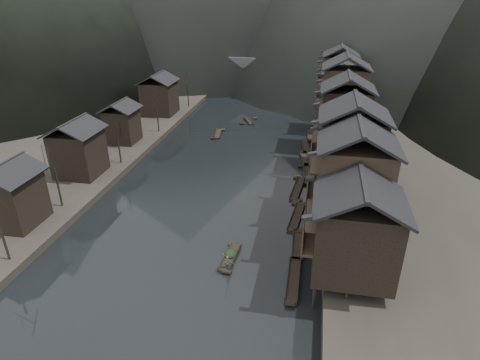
# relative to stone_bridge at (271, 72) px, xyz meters

# --- Properties ---
(water) EXTENTS (300.00, 300.00, 0.00)m
(water) POSITION_rel_stone_bridge_xyz_m (0.00, -72.00, -5.11)
(water) COLOR black
(water) RESTS_ON ground
(right_bank) EXTENTS (40.00, 200.00, 1.80)m
(right_bank) POSITION_rel_stone_bridge_xyz_m (35.00, -32.00, -4.21)
(right_bank) COLOR #2D2823
(right_bank) RESTS_ON ground
(left_bank) EXTENTS (40.00, 200.00, 1.20)m
(left_bank) POSITION_rel_stone_bridge_xyz_m (-35.00, -32.00, -4.51)
(left_bank) COLOR #2D2823
(left_bank) RESTS_ON ground
(stilt_houses) EXTENTS (9.00, 67.60, 16.55)m
(stilt_houses) POSITION_rel_stone_bridge_xyz_m (17.28, -52.10, 3.99)
(stilt_houses) COLOR black
(stilt_houses) RESTS_ON ground
(left_houses) EXTENTS (8.10, 53.20, 8.73)m
(left_houses) POSITION_rel_stone_bridge_xyz_m (-20.50, -51.88, 0.55)
(left_houses) COLOR black
(left_houses) RESTS_ON left_bank
(bare_trees) EXTENTS (3.93, 62.78, 7.87)m
(bare_trees) POSITION_rel_stone_bridge_xyz_m (-17.00, -57.90, 1.45)
(bare_trees) COLOR black
(bare_trees) RESTS_ON left_bank
(moored_sampans) EXTENTS (2.84, 50.24, 0.47)m
(moored_sampans) POSITION_rel_stone_bridge_xyz_m (11.92, -57.43, -4.91)
(moored_sampans) COLOR black
(moored_sampans) RESTS_ON water
(midriver_boats) EXTENTS (6.82, 34.65, 0.45)m
(midriver_boats) POSITION_rel_stone_bridge_xyz_m (-3.87, -25.55, -4.91)
(midriver_boats) COLOR black
(midriver_boats) RESTS_ON water
(stone_bridge) EXTENTS (40.00, 6.00, 9.00)m
(stone_bridge) POSITION_rel_stone_bridge_xyz_m (0.00, 0.00, 0.00)
(stone_bridge) COLOR #4C4C4F
(stone_bridge) RESTS_ON ground
(hero_sampan) EXTENTS (1.57, 5.56, 0.44)m
(hero_sampan) POSITION_rel_stone_bridge_xyz_m (5.31, -76.82, -4.91)
(hero_sampan) COLOR black
(hero_sampan) RESTS_ON water
(cargo_heap) EXTENTS (1.21, 1.59, 0.73)m
(cargo_heap) POSITION_rel_stone_bridge_xyz_m (5.28, -76.56, -4.30)
(cargo_heap) COLOR black
(cargo_heap) RESTS_ON hero_sampan
(boatman) EXTENTS (0.64, 0.50, 1.53)m
(boatman) POSITION_rel_stone_bridge_xyz_m (5.47, -78.73, -3.90)
(boatman) COLOR #535456
(boatman) RESTS_ON hero_sampan
(bamboo_pole) EXTENTS (0.72, 2.45, 3.13)m
(bamboo_pole) POSITION_rel_stone_bridge_xyz_m (5.67, -78.73, -1.57)
(bamboo_pole) COLOR #8C7A51
(bamboo_pole) RESTS_ON boatman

